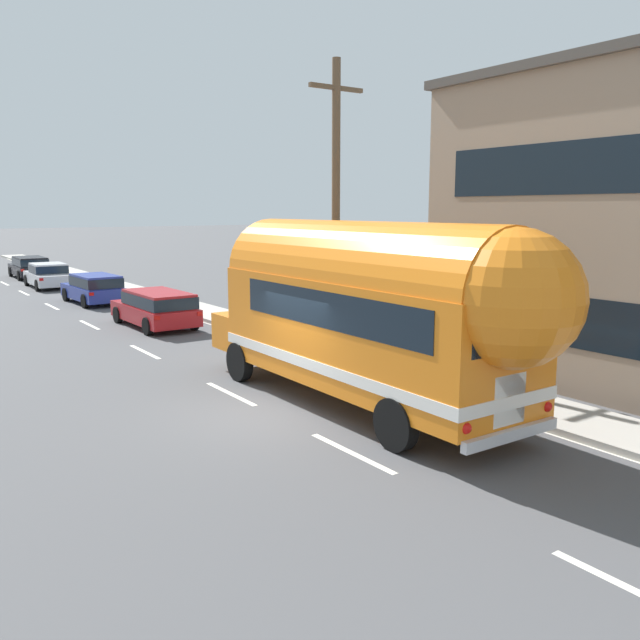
% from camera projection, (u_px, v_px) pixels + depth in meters
% --- Properties ---
extents(ground_plane, '(300.00, 300.00, 0.00)m').
position_uv_depth(ground_plane, '(270.00, 413.00, 14.30)').
color(ground_plane, '#4C4C4F').
extents(lane_markings, '(3.98, 80.00, 0.01)m').
position_uv_depth(lane_markings, '(159.00, 319.00, 26.52)').
color(lane_markings, silver).
rests_on(lane_markings, ground).
extents(sidewalk_slab, '(1.88, 90.00, 0.15)m').
position_uv_depth(sidewalk_slab, '(244.00, 323.00, 25.07)').
color(sidewalk_slab, '#ADA89E').
rests_on(sidewalk_slab, ground).
extents(utility_pole, '(1.80, 0.24, 8.50)m').
position_uv_depth(utility_pole, '(336.00, 207.00, 18.86)').
color(utility_pole, brown).
rests_on(utility_pole, ground).
extents(painted_bus, '(2.65, 10.61, 4.12)m').
position_uv_depth(painted_bus, '(374.00, 307.00, 14.06)').
color(painted_bus, orange).
rests_on(painted_bus, ground).
extents(car_lead, '(1.99, 4.56, 1.37)m').
position_uv_depth(car_lead, '(157.00, 306.00, 24.53)').
color(car_lead, '#A5191E').
rests_on(car_lead, ground).
extents(car_second, '(2.01, 4.33, 1.37)m').
position_uv_depth(car_second, '(94.00, 287.00, 30.71)').
color(car_second, navy).
rests_on(car_second, ground).
extents(car_third, '(2.07, 4.61, 1.37)m').
position_uv_depth(car_third, '(48.00, 274.00, 36.99)').
color(car_third, silver).
rests_on(car_third, ground).
extents(car_fourth, '(2.00, 4.56, 1.37)m').
position_uv_depth(car_fourth, '(30.00, 266.00, 42.02)').
color(car_fourth, black).
rests_on(car_fourth, ground).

